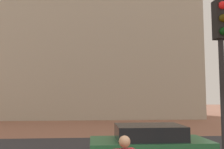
% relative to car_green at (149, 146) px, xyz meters
% --- Properties ---
extents(ground_plane, '(120.00, 120.00, 0.00)m').
position_rel_car_green_xyz_m(ground_plane, '(-0.73, 4.78, -0.70)').
color(ground_plane, '#93604C').
extents(landmark_building, '(27.26, 11.81, 35.74)m').
position_rel_car_green_xyz_m(landmark_building, '(-3.24, 22.77, 9.70)').
color(landmark_building, '#B2A893').
rests_on(landmark_building, ground_plane).
extents(car_green, '(4.17, 2.11, 1.45)m').
position_rel_car_green_xyz_m(car_green, '(0.00, 0.00, 0.00)').
color(car_green, '#287042').
rests_on(car_green, ground_plane).
extents(traffic_light_pole, '(0.28, 0.34, 4.66)m').
position_rel_car_green_xyz_m(traffic_light_pole, '(0.87, -3.48, 2.55)').
color(traffic_light_pole, black).
rests_on(traffic_light_pole, ground_plane).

